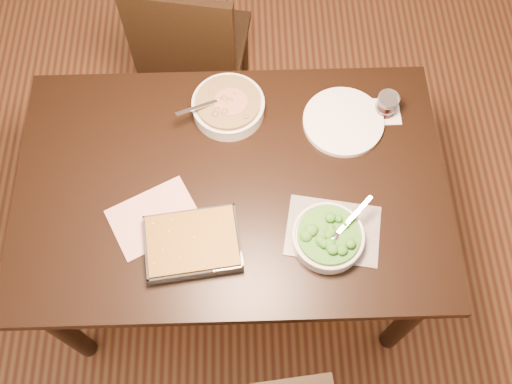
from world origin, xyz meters
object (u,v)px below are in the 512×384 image
(wine_tumbler, at_px, (387,104))
(chair_far, at_px, (191,49))
(table, at_px, (232,196))
(baking_dish, at_px, (193,243))
(broccoli_bowl, at_px, (328,237))
(stew_bowl, at_px, (228,106))
(dinner_plate, at_px, (343,122))

(wine_tumbler, xyz_separation_m, chair_far, (-0.70, 0.50, -0.29))
(table, height_order, baking_dish, baking_dish)
(chair_far, bearing_deg, broccoli_bowl, 125.72)
(table, distance_m, chair_far, 0.79)
(stew_bowl, height_order, wine_tumbler, stew_bowl)
(dinner_plate, height_order, chair_far, chair_far)
(table, xyz_separation_m, baking_dish, (-0.12, -0.22, 0.12))
(dinner_plate, bearing_deg, wine_tumbler, 15.88)
(stew_bowl, xyz_separation_m, dinner_plate, (0.39, -0.06, -0.02))
(table, xyz_separation_m, dinner_plate, (0.39, 0.22, 0.10))
(stew_bowl, relative_size, dinner_plate, 0.94)
(stew_bowl, bearing_deg, baking_dish, -102.82)
(broccoli_bowl, bearing_deg, chair_far, 115.60)
(stew_bowl, relative_size, broccoli_bowl, 1.17)
(baking_dish, xyz_separation_m, chair_far, (-0.05, 0.98, -0.27))
(broccoli_bowl, xyz_separation_m, wine_tumbler, (0.24, 0.47, 0.01))
(broccoli_bowl, height_order, wine_tumbler, broccoli_bowl)
(wine_tumbler, height_order, chair_far, chair_far)
(table, height_order, stew_bowl, stew_bowl)
(broccoli_bowl, bearing_deg, baking_dish, -179.04)
(baking_dish, xyz_separation_m, wine_tumbler, (0.65, 0.48, 0.02))
(wine_tumbler, relative_size, chair_far, 0.09)
(stew_bowl, distance_m, baking_dish, 0.51)
(wine_tumbler, bearing_deg, chair_far, 144.44)
(stew_bowl, xyz_separation_m, chair_far, (-0.16, 0.48, -0.28))
(table, height_order, chair_far, chair_far)
(wine_tumbler, xyz_separation_m, dinner_plate, (-0.15, -0.04, -0.04))
(stew_bowl, xyz_separation_m, wine_tumbler, (0.54, -0.02, 0.01))
(table, relative_size, chair_far, 1.56)
(table, bearing_deg, baking_dish, -118.33)
(broccoli_bowl, bearing_deg, stew_bowl, 121.71)
(baking_dish, distance_m, chair_far, 1.02)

